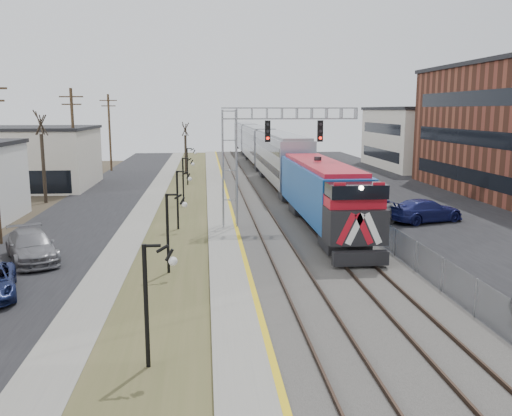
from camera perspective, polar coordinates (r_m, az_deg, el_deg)
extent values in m
cube|color=black|center=(44.74, -17.40, -0.43)|extent=(7.00, 120.00, 0.04)
cube|color=gray|center=(44.02, -11.66, -0.32)|extent=(2.00, 120.00, 0.08)
cube|color=#4A4D29|center=(43.79, -7.76, -0.27)|extent=(4.00, 120.00, 0.06)
cube|color=gray|center=(43.75, -3.83, -0.08)|extent=(2.00, 120.00, 0.24)
cube|color=#595651|center=(44.16, 2.66, 0.00)|extent=(8.00, 120.00, 0.20)
cube|color=black|center=(47.36, 17.19, 0.15)|extent=(16.00, 120.00, 0.04)
cube|color=gold|center=(43.76, -2.68, 0.10)|extent=(0.24, 120.00, 0.01)
cube|color=#2D2119|center=(43.84, -0.90, 0.16)|extent=(0.08, 120.00, 0.15)
cube|color=#2D2119|center=(43.98, 1.05, 0.20)|extent=(0.08, 120.00, 0.15)
cube|color=#2D2119|center=(44.24, 3.63, 0.24)|extent=(0.08, 120.00, 0.15)
cube|color=#2D2119|center=(44.50, 5.54, 0.27)|extent=(0.08, 120.00, 0.15)
cube|color=#124898|center=(35.43, 7.10, 1.27)|extent=(3.00, 17.00, 4.25)
cube|color=black|center=(27.55, 10.93, -5.21)|extent=(2.80, 0.50, 0.70)
cube|color=#989AA2|center=(55.21, 2.57, 5.11)|extent=(3.00, 22.00, 5.33)
cube|color=#989AA2|center=(77.79, 0.24, 6.62)|extent=(3.00, 22.00, 5.33)
cube|color=#989AA2|center=(100.47, -1.05, 7.44)|extent=(3.00, 22.00, 5.33)
cube|color=gray|center=(36.28, -2.80, 3.98)|extent=(1.00, 1.00, 8.00)
cube|color=gray|center=(36.46, 3.53, 9.91)|extent=(9.00, 0.80, 0.80)
cube|color=black|center=(35.84, 1.23, 8.08)|extent=(0.35, 0.25, 1.40)
cube|color=black|center=(36.41, 6.77, 8.05)|extent=(0.35, 0.25, 1.40)
cylinder|color=black|center=(17.20, -11.48, -10.24)|extent=(0.14, 0.14, 4.00)
cylinder|color=black|center=(26.76, -9.28, -2.75)|extent=(0.14, 0.14, 4.00)
cylinder|color=black|center=(36.56, -8.26, 0.77)|extent=(0.14, 0.14, 4.00)
cylinder|color=black|center=(46.45, -7.67, 2.80)|extent=(0.14, 0.14, 4.00)
cylinder|color=black|center=(58.36, -7.23, 4.32)|extent=(0.14, 0.14, 4.00)
cylinder|color=#4C3823|center=(54.53, -18.63, 6.62)|extent=(0.28, 0.28, 10.00)
cylinder|color=#4C3823|center=(74.12, -15.14, 7.62)|extent=(0.28, 0.28, 10.00)
cube|color=gray|center=(44.82, 8.00, 0.97)|extent=(0.04, 120.00, 1.60)
cube|color=beige|center=(61.22, -23.42, 4.77)|extent=(14.00, 12.00, 6.00)
cube|color=beige|center=(79.88, 18.46, 6.90)|extent=(16.00, 18.00, 8.00)
cylinder|color=#382D23|center=(50.23, -21.45, 3.86)|extent=(0.30, 0.30, 5.95)
cylinder|color=#382D23|center=(68.29, -7.41, 5.55)|extent=(0.30, 0.30, 4.90)
imported|color=navy|center=(40.77, 17.41, -0.31)|extent=(6.05, 3.84, 1.63)
imported|color=slate|center=(40.36, 15.21, -0.47)|extent=(4.10, 1.70, 1.39)
imported|color=#0A361D|center=(46.84, 10.68, 1.20)|extent=(4.65, 2.76, 1.45)
imported|color=slate|center=(31.26, -22.55, -3.81)|extent=(4.28, 5.85, 1.57)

